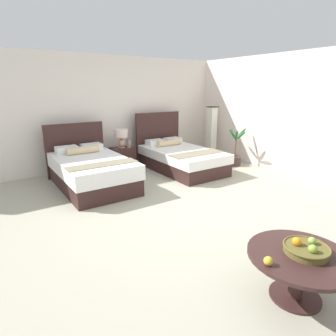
% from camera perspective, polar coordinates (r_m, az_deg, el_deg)
% --- Properties ---
extents(ground_plane, '(9.52, 10.08, 0.02)m').
position_cam_1_polar(ground_plane, '(4.79, 5.45, -7.65)').
color(ground_plane, '#A6A38D').
extents(wall_back, '(9.52, 0.12, 2.63)m').
position_cam_1_polar(wall_back, '(7.22, -11.00, 10.95)').
color(wall_back, white).
rests_on(wall_back, ground).
extents(wall_side_right, '(0.12, 5.68, 2.63)m').
position_cam_1_polar(wall_side_right, '(6.92, 23.22, 9.79)').
color(wall_side_right, white).
rests_on(wall_side_right, ground).
extents(bed_near_window, '(1.27, 2.06, 1.16)m').
position_cam_1_polar(bed_near_window, '(5.78, -15.17, -0.47)').
color(bed_near_window, '#37201D').
rests_on(bed_near_window, ground).
extents(bed_near_corner, '(1.27, 2.16, 1.29)m').
position_cam_1_polar(bed_near_corner, '(6.78, 2.36, 2.15)').
color(bed_near_corner, '#37201D').
rests_on(bed_near_corner, ground).
extents(nightstand, '(0.52, 0.43, 0.53)m').
position_cam_1_polar(nightstand, '(6.86, -9.09, 1.87)').
color(nightstand, '#37201D').
rests_on(nightstand, ground).
extents(table_lamp, '(0.31, 0.31, 0.44)m').
position_cam_1_polar(table_lamp, '(6.76, -9.37, 6.45)').
color(table_lamp, tan).
rests_on(table_lamp, nightstand).
extents(vase, '(0.10, 0.10, 0.20)m').
position_cam_1_polar(vase, '(6.81, -7.89, 4.95)').
color(vase, gray).
rests_on(vase, nightstand).
extents(coffee_table, '(0.93, 0.93, 0.46)m').
position_cam_1_polar(coffee_table, '(2.96, 24.82, -17.23)').
color(coffee_table, '#37201D').
rests_on(coffee_table, ground).
extents(fruit_bowl, '(0.40, 0.40, 0.14)m').
position_cam_1_polar(fruit_bowl, '(2.92, 25.99, -14.35)').
color(fruit_bowl, brown).
rests_on(fruit_bowl, coffee_table).
extents(loose_apple, '(0.08, 0.08, 0.08)m').
position_cam_1_polar(loose_apple, '(2.63, 19.47, -17.19)').
color(loose_apple, gold).
rests_on(loose_apple, coffee_table).
extents(floor_lamp_corner, '(0.24, 0.24, 1.40)m').
position_cam_1_polar(floor_lamp_corner, '(8.07, 8.74, 7.13)').
color(floor_lamp_corner, '#382F16').
rests_on(floor_lamp_corner, ground).
extents(potted_palm, '(0.57, 0.58, 0.95)m').
position_cam_1_polar(potted_palm, '(7.32, 13.29, 2.62)').
color(potted_palm, '#44302E').
rests_on(potted_palm, ground).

